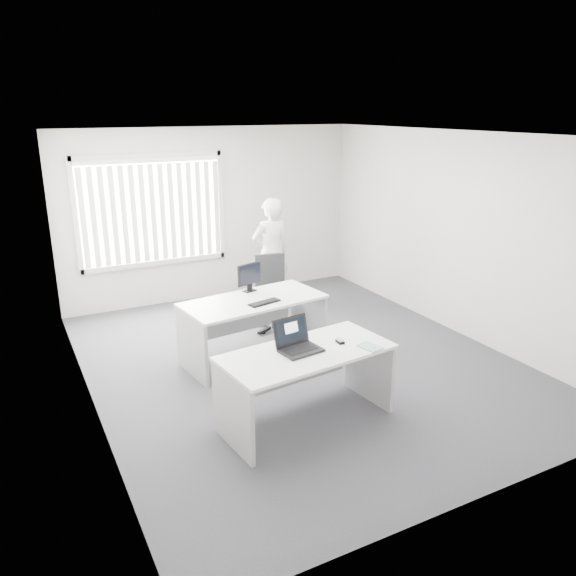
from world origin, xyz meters
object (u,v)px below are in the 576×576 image
desk_far (254,316)px  monitor (249,277)px  office_chair (273,305)px  person (271,253)px  desk_near (306,371)px  laptop (301,337)px

desk_far → monitor: 0.53m
office_chair → person: bearing=74.7°
desk_far → monitor: bearing=67.1°
office_chair → person: size_ratio=0.61×
office_chair → person: 1.08m
desk_near → monitor: monitor is taller
desk_near → monitor: 2.01m
laptop → office_chair: bearing=62.4°
desk_near → person: (1.23, 3.35, 0.31)m
laptop → monitor: 1.96m
desk_near → person: person is taller
office_chair → laptop: bearing=-101.3°
desk_near → person: bearing=63.5°
person → laptop: bearing=65.1°
person → office_chair: bearing=62.2°
office_chair → monitor: 1.05m
desk_near → laptop: size_ratio=4.53×
desk_near → desk_far: (0.15, 1.63, 0.01)m
laptop → person: bearing=61.4°
desk_far → person: person is taller
person → desk_far: bearing=54.2°
desk_far → office_chair: 1.14m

